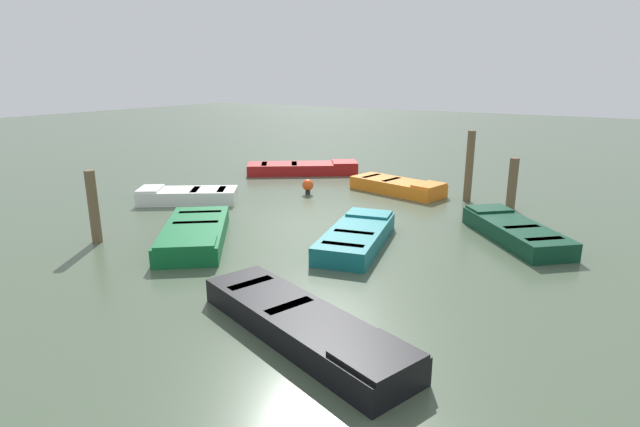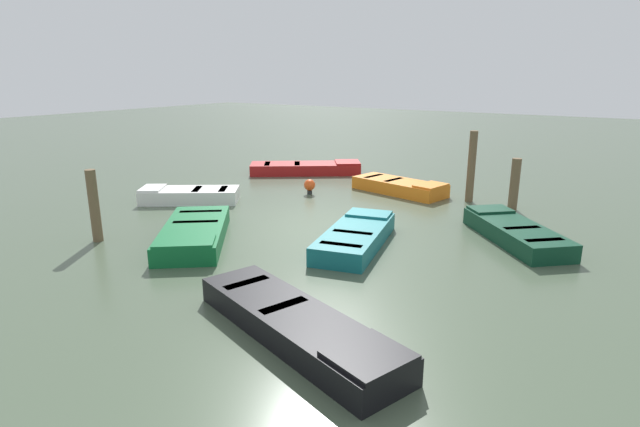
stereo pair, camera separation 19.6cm
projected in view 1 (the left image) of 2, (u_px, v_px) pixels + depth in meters
name	position (u px, v px, depth m)	size (l,w,h in m)	color
ground_plane	(320.00, 227.00, 12.77)	(80.00, 80.00, 0.00)	#475642
rowboat_green	(195.00, 233.00, 11.56)	(3.45, 3.11, 0.46)	#0F602D
rowboat_red	(303.00, 168.00, 19.44)	(3.40, 4.10, 0.46)	maroon
rowboat_orange	(398.00, 186.00, 16.37)	(1.79, 3.24, 0.46)	orange
rowboat_teal	(357.00, 236.00, 11.35)	(3.33, 1.84, 0.46)	#14666B
rowboat_white	(187.00, 195.00, 15.12)	(2.50, 2.95, 0.46)	silver
rowboat_black	(303.00, 325.00, 7.37)	(2.26, 4.08, 0.46)	black
rowboat_dark_green	(514.00, 231.00, 11.74)	(3.08, 2.93, 0.46)	#0C3823
mooring_piling_mid_right	(512.00, 184.00, 14.26)	(0.26, 0.26, 1.47)	brown
mooring_piling_near_left	(93.00, 207.00, 11.41)	(0.23, 0.23, 1.67)	brown
mooring_piling_center	(469.00, 166.00, 15.07)	(0.23, 0.23, 2.12)	brown
marker_buoy	(308.00, 185.00, 16.13)	(0.36, 0.36, 0.48)	#262626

